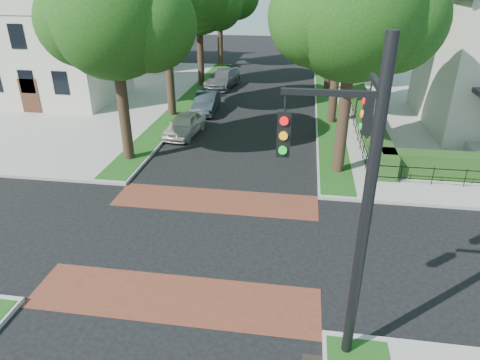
% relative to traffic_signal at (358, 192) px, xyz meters
% --- Properties ---
extents(ground, '(120.00, 120.00, 0.00)m').
position_rel_traffic_signal_xyz_m(ground, '(-4.89, 4.41, -4.71)').
color(ground, black).
rests_on(ground, ground).
extents(sidewalk_nw, '(30.00, 30.00, 0.15)m').
position_rel_traffic_signal_xyz_m(sidewalk_nw, '(-24.39, 23.41, -4.63)').
color(sidewalk_nw, gray).
rests_on(sidewalk_nw, ground).
extents(crosswalk_far, '(9.00, 2.20, 0.01)m').
position_rel_traffic_signal_xyz_m(crosswalk_far, '(-4.89, 7.61, -4.70)').
color(crosswalk_far, brown).
rests_on(crosswalk_far, ground).
extents(crosswalk_near, '(9.00, 2.20, 0.01)m').
position_rel_traffic_signal_xyz_m(crosswalk_near, '(-4.89, 1.21, -4.70)').
color(crosswalk_near, brown).
rests_on(crosswalk_near, ground).
extents(grass_strip_ne, '(1.60, 29.80, 0.02)m').
position_rel_traffic_signal_xyz_m(grass_strip_ne, '(0.51, 23.51, -4.55)').
color(grass_strip_ne, '#174313').
rests_on(grass_strip_ne, sidewalk_ne).
extents(grass_strip_nw, '(1.60, 29.80, 0.02)m').
position_rel_traffic_signal_xyz_m(grass_strip_nw, '(-10.29, 23.51, -4.55)').
color(grass_strip_nw, '#174313').
rests_on(grass_strip_nw, sidewalk_nw).
extents(tree_right_near, '(7.75, 6.67, 10.66)m').
position_rel_traffic_signal_xyz_m(tree_right_near, '(0.72, 11.65, 2.92)').
color(tree_right_near, black).
rests_on(tree_right_near, sidewalk_ne).
extents(tree_right_far, '(7.25, 6.23, 9.74)m').
position_rel_traffic_signal_xyz_m(tree_right_far, '(0.71, 28.64, 2.20)').
color(tree_right_far, black).
rests_on(tree_right_far, sidewalk_ne).
extents(tree_left_near, '(7.50, 6.45, 10.20)m').
position_rel_traffic_signal_xyz_m(tree_left_near, '(-10.28, 11.64, 2.56)').
color(tree_left_near, black).
rests_on(tree_left_near, sidewalk_nw).
extents(tree_left_far, '(7.00, 6.02, 9.86)m').
position_rel_traffic_signal_xyz_m(tree_left_far, '(-10.29, 28.63, 2.41)').
color(tree_left_far, black).
rests_on(tree_left_far, sidewalk_nw).
extents(hedge_main_road, '(1.00, 18.00, 1.20)m').
position_rel_traffic_signal_xyz_m(hedge_main_road, '(2.81, 19.41, -3.96)').
color(hedge_main_road, '#1D4016').
rests_on(hedge_main_road, sidewalk_ne).
extents(fence_main_road, '(0.06, 18.00, 0.90)m').
position_rel_traffic_signal_xyz_m(fence_main_road, '(2.01, 19.41, -4.11)').
color(fence_main_road, black).
rests_on(fence_main_road, sidewalk_ne).
extents(house_left_near, '(10.00, 9.00, 10.14)m').
position_rel_traffic_signal_xyz_m(house_left_near, '(-20.38, 22.41, 0.33)').
color(house_left_near, beige).
rests_on(house_left_near, sidewalk_nw).
extents(house_left_far, '(10.00, 9.00, 10.14)m').
position_rel_traffic_signal_xyz_m(house_left_far, '(-20.38, 36.41, 0.33)').
color(house_left_far, beige).
rests_on(house_left_far, sidewalk_nw).
extents(traffic_signal, '(2.17, 2.00, 8.00)m').
position_rel_traffic_signal_xyz_m(traffic_signal, '(0.00, 0.00, 0.00)').
color(traffic_signal, black).
rests_on(traffic_signal, sidewalk_se).
extents(parked_car_front, '(2.12, 4.25, 1.39)m').
position_rel_traffic_signal_xyz_m(parked_car_front, '(-8.49, 15.80, -4.01)').
color(parked_car_front, beige).
rests_on(parked_car_front, ground).
extents(parked_car_middle, '(1.67, 4.31, 1.40)m').
position_rel_traffic_signal_xyz_m(parked_car_middle, '(-8.24, 20.83, -4.01)').
color(parked_car_middle, '#202930').
rests_on(parked_car_middle, ground).
extents(parked_car_rear, '(2.89, 5.56, 1.54)m').
position_rel_traffic_signal_xyz_m(parked_car_rear, '(-8.49, 28.43, -3.94)').
color(parked_car_rear, slate).
rests_on(parked_car_rear, ground).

